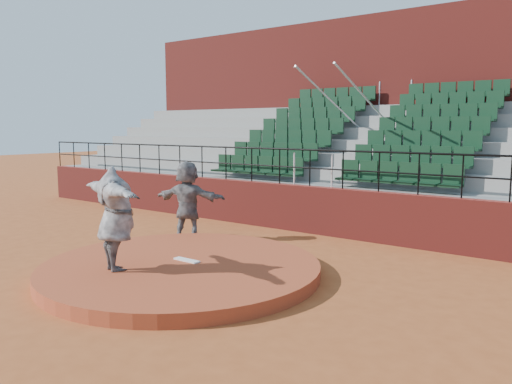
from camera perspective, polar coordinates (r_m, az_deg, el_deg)
ground at (r=10.18m, az=-8.49°, el=-9.33°), size 90.00×90.00×0.00m
pitchers_mound at (r=10.14m, az=-8.50°, el=-8.65°), size 5.50×5.50×0.25m
pitching_rubber at (r=10.21m, az=-7.92°, el=-7.72°), size 0.60×0.15×0.03m
boundary_wall at (r=13.93m, az=6.11°, el=-1.98°), size 24.00×0.30×1.30m
wall_railing at (r=13.77m, az=6.19°, el=3.69°), size 24.04×0.05×1.03m
seating_deck at (r=17.06m, az=12.34°, el=2.30°), size 24.00×5.97×4.63m
press_box_facade at (r=20.68m, az=17.04°, el=8.87°), size 24.00×3.00×7.10m
pitcher at (r=9.63m, az=-15.76°, el=-2.96°), size 2.49×1.38×1.96m
fielder at (r=13.01m, az=-7.80°, el=-0.98°), size 2.01×1.16×2.06m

